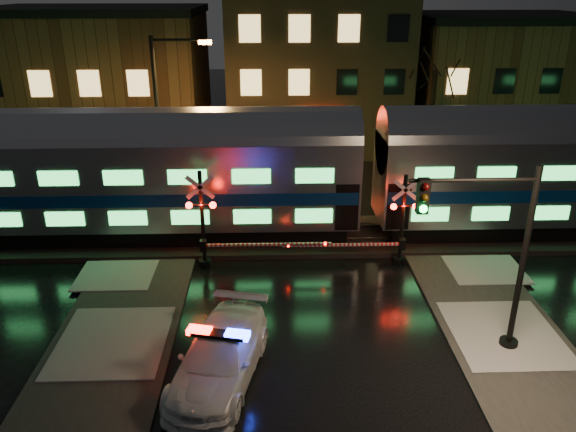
% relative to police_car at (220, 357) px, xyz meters
% --- Properties ---
extents(ground, '(120.00, 120.00, 0.00)m').
position_rel_police_car_xyz_m(ground, '(2.82, 4.80, -0.77)').
color(ground, black).
rests_on(ground, ground).
extents(ballast, '(90.00, 4.20, 0.24)m').
position_rel_police_car_xyz_m(ballast, '(2.82, 9.80, -0.65)').
color(ballast, black).
rests_on(ballast, ground).
extents(sidewalk_left, '(4.00, 20.00, 0.12)m').
position_rel_police_car_xyz_m(sidewalk_left, '(-3.68, -1.20, -0.71)').
color(sidewalk_left, '#2D2D2D').
rests_on(sidewalk_left, ground).
extents(sidewalk_right, '(4.00, 20.00, 0.12)m').
position_rel_police_car_xyz_m(sidewalk_right, '(9.32, -1.20, -0.71)').
color(sidewalk_right, '#2D2D2D').
rests_on(sidewalk_right, ground).
extents(building_left, '(14.00, 10.00, 9.00)m').
position_rel_police_car_xyz_m(building_left, '(-10.18, 26.80, 3.73)').
color(building_left, brown).
rests_on(building_left, ground).
extents(building_mid, '(12.00, 11.00, 11.50)m').
position_rel_police_car_xyz_m(building_mid, '(4.82, 27.30, 4.98)').
color(building_mid, brown).
rests_on(building_mid, ground).
extents(building_right, '(12.00, 10.00, 8.50)m').
position_rel_police_car_xyz_m(building_right, '(17.82, 26.80, 3.48)').
color(building_right, brown).
rests_on(building_right, ground).
extents(train, '(51.00, 3.12, 5.92)m').
position_rel_police_car_xyz_m(train, '(5.90, 9.80, 2.61)').
color(train, black).
rests_on(train, ballast).
extents(police_car, '(3.23, 5.60, 1.70)m').
position_rel_police_car_xyz_m(police_car, '(0.00, 0.00, 0.00)').
color(police_car, white).
rests_on(police_car, ground).
extents(crossing_signal_right, '(5.57, 0.65, 3.95)m').
position_rel_police_car_xyz_m(crossing_signal_right, '(6.58, 7.10, 0.86)').
color(crossing_signal_right, black).
rests_on(crossing_signal_right, ground).
extents(crossing_signal_left, '(5.91, 0.66, 4.18)m').
position_rel_police_car_xyz_m(crossing_signal_left, '(-0.85, 7.11, 0.96)').
color(crossing_signal_left, black).
rests_on(crossing_signal_left, ground).
extents(traffic_light, '(4.01, 0.71, 6.21)m').
position_rel_police_car_xyz_m(traffic_light, '(8.23, 1.16, 2.53)').
color(traffic_light, black).
rests_on(traffic_light, ground).
extents(streetlight, '(2.91, 0.30, 8.71)m').
position_rel_police_car_xyz_m(streetlight, '(-3.64, 13.80, 4.25)').
color(streetlight, black).
rests_on(streetlight, ground).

